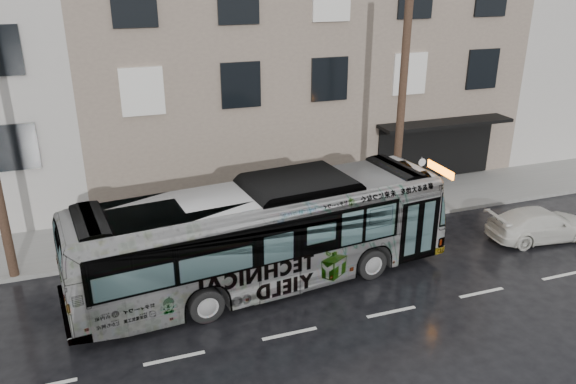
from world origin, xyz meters
The scene contains 7 objects.
ground centered at (0.00, 0.00, 0.00)m, with size 120.00×120.00×0.00m, color black.
sidewalk centered at (0.00, 4.90, 0.07)m, with size 90.00×3.60×0.15m, color gray.
building_taupe centered at (5.00, 12.70, 5.50)m, with size 20.00×12.00×11.00m, color gray.
utility_pole_front centered at (6.50, 3.30, 4.65)m, with size 0.30×0.30×9.00m, color #493224.
sign_post centered at (7.60, 3.30, 1.35)m, with size 0.06×0.06×2.40m, color slate.
bus centered at (0.17, 0.39, 1.71)m, with size 2.87×12.26×3.41m, color #B2B2B2.
white_sedan centered at (10.85, -0.01, 0.59)m, with size 1.66×4.07×1.18m, color silver.
Camera 1 is at (-4.39, -14.79, 9.48)m, focal length 35.00 mm.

